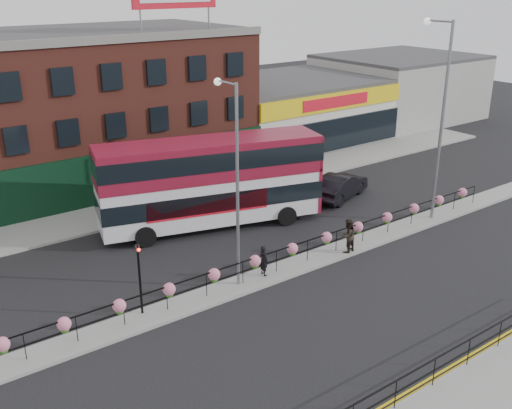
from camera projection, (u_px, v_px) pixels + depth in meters
ground at (292, 268)px, 29.81m from camera, size 120.00×120.00×0.00m
north_pavement at (173, 200)px, 38.77m from camera, size 60.00×4.00×0.15m
median at (292, 267)px, 29.78m from camera, size 60.00×1.60×0.15m
yellow_line_inner at (457, 362)px, 22.53m from camera, size 60.00×0.10×0.01m
yellow_line_outer at (461, 365)px, 22.40m from camera, size 60.00×0.10×0.01m
brick_building at (60, 110)px, 40.71m from camera, size 25.00×12.21×10.30m
supermarket at (287, 110)px, 52.71m from camera, size 15.00×12.25×5.30m
warehouse_east at (398, 87)px, 60.83m from camera, size 14.50×12.00×6.30m
median_railing at (292, 249)px, 29.43m from camera, size 30.04×0.56×1.23m
south_railing at (435, 366)px, 20.78m from camera, size 20.04×0.05×1.12m
double_decker_bus at (211, 174)px, 33.77m from camera, size 13.07×6.27×5.16m
car at (340, 186)px, 39.03m from camera, size 4.85×6.11×1.66m
pedestrian_a at (264, 260)px, 28.59m from camera, size 0.61×0.44×1.54m
pedestrian_b at (348, 236)px, 30.96m from camera, size 1.08×0.93×1.83m
lamp_column_west at (234, 169)px, 26.20m from camera, size 0.34×1.65×9.39m
lamp_column_east at (440, 105)px, 33.57m from camera, size 0.41×1.99×11.36m
traffic_light_median at (139, 264)px, 24.76m from camera, size 0.15×0.28×3.65m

